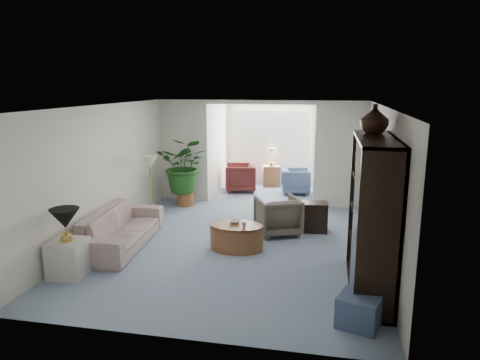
% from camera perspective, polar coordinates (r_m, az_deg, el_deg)
% --- Properties ---
extents(floor, '(6.00, 6.00, 0.00)m').
position_cam_1_polar(floor, '(8.03, -0.85, -8.60)').
color(floor, '#8998B5').
rests_on(floor, ground).
extents(sunroom_floor, '(2.60, 2.60, 0.00)m').
position_cam_1_polar(sunroom_floor, '(11.89, 3.31, -1.67)').
color(sunroom_floor, '#8998B5').
rests_on(sunroom_floor, ground).
extents(back_pier_left, '(1.20, 0.12, 2.50)m').
position_cam_1_polar(back_pier_left, '(11.02, -7.28, 3.78)').
color(back_pier_left, white).
rests_on(back_pier_left, ground).
extents(back_pier_right, '(1.20, 0.12, 2.50)m').
position_cam_1_polar(back_pier_right, '(10.46, 12.91, 3.11)').
color(back_pier_right, white).
rests_on(back_pier_right, ground).
extents(back_header, '(2.60, 0.12, 0.10)m').
position_cam_1_polar(back_header, '(10.46, 2.61, 10.02)').
color(back_header, white).
rests_on(back_header, back_pier_left).
extents(window_pane, '(2.20, 0.02, 1.50)m').
position_cam_1_polar(window_pane, '(12.70, 4.07, 5.64)').
color(window_pane, white).
extents(window_blinds, '(2.20, 0.02, 1.50)m').
position_cam_1_polar(window_blinds, '(12.67, 4.05, 5.62)').
color(window_blinds, white).
extents(framed_picture, '(0.04, 0.50, 0.40)m').
position_cam_1_polar(framed_picture, '(7.38, 17.99, 2.63)').
color(framed_picture, beige).
extents(sofa, '(1.05, 2.33, 0.66)m').
position_cam_1_polar(sofa, '(8.25, -15.15, -6.01)').
color(sofa, beige).
rests_on(sofa, ground).
extents(end_table, '(0.54, 0.54, 0.56)m').
position_cam_1_polar(end_table, '(7.26, -21.32, -9.41)').
color(end_table, silver).
rests_on(end_table, ground).
extents(table_lamp, '(0.44, 0.44, 0.30)m').
position_cam_1_polar(table_lamp, '(7.06, -21.71, -4.64)').
color(table_lamp, black).
rests_on(table_lamp, end_table).
extents(floor_lamp, '(0.36, 0.36, 0.28)m').
position_cam_1_polar(floor_lamp, '(9.52, -11.61, 2.29)').
color(floor_lamp, '#FAF5C7').
rests_on(floor_lamp, ground).
extents(coffee_table, '(1.17, 1.17, 0.45)m').
position_cam_1_polar(coffee_table, '(7.83, -0.45, -7.39)').
color(coffee_table, '#945B35').
rests_on(coffee_table, ground).
extents(coffee_bowl, '(0.27, 0.27, 0.05)m').
position_cam_1_polar(coffee_bowl, '(7.85, -0.66, -5.40)').
color(coffee_bowl, silver).
rests_on(coffee_bowl, coffee_table).
extents(coffee_cup, '(0.12, 0.12, 0.09)m').
position_cam_1_polar(coffee_cup, '(7.62, 0.50, -5.81)').
color(coffee_cup, beige).
rests_on(coffee_cup, coffee_table).
extents(wingback_chair, '(1.04, 1.06, 0.73)m').
position_cam_1_polar(wingback_chair, '(8.61, 4.91, -4.60)').
color(wingback_chair, '#696253').
rests_on(wingback_chair, ground).
extents(side_table_dark, '(0.51, 0.42, 0.59)m').
position_cam_1_polar(side_table_dark, '(8.88, 9.64, -4.72)').
color(side_table_dark, black).
rests_on(side_table_dark, ground).
extents(entertainment_cabinet, '(0.52, 1.95, 2.17)m').
position_cam_1_polar(entertainment_cabinet, '(6.35, 16.72, -4.49)').
color(entertainment_cabinet, black).
rests_on(entertainment_cabinet, ground).
extents(cabinet_urn, '(0.40, 0.40, 0.41)m').
position_cam_1_polar(cabinet_urn, '(6.61, 17.03, 7.57)').
color(cabinet_urn, '#321910').
rests_on(cabinet_urn, entertainment_cabinet).
extents(ottoman, '(0.61, 0.61, 0.38)m').
position_cam_1_polar(ottoman, '(5.73, 15.20, -15.95)').
color(ottoman, slate).
rests_on(ottoman, ground).
extents(plant_pot, '(0.40, 0.40, 0.32)m').
position_cam_1_polar(plant_pot, '(10.72, -7.06, -2.40)').
color(plant_pot, '#99582C').
rests_on(plant_pot, ground).
extents(house_plant, '(1.19, 1.03, 1.32)m').
position_cam_1_polar(house_plant, '(10.55, -7.18, 1.92)').
color(house_plant, '#20521C').
rests_on(house_plant, plant_pot).
extents(sunroom_chair_blue, '(0.85, 0.83, 0.67)m').
position_cam_1_polar(sunroom_chair_blue, '(11.83, 7.23, -0.15)').
color(sunroom_chair_blue, slate).
rests_on(sunroom_chair_blue, ground).
extents(sunroom_chair_maroon, '(0.95, 0.93, 0.75)m').
position_cam_1_polar(sunroom_chair_maroon, '(12.01, 0.08, 0.34)').
color(sunroom_chair_maroon, maroon).
rests_on(sunroom_chair_maroon, ground).
extents(sunroom_table, '(0.54, 0.45, 0.59)m').
position_cam_1_polar(sunroom_table, '(12.64, 4.08, 0.53)').
color(sunroom_table, '#945B35').
rests_on(sunroom_table, ground).
extents(shelf_clutter, '(0.30, 1.16, 1.06)m').
position_cam_1_polar(shelf_clutter, '(6.13, 16.47, -3.92)').
color(shelf_clutter, '#2D2723').
rests_on(shelf_clutter, entertainment_cabinet).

